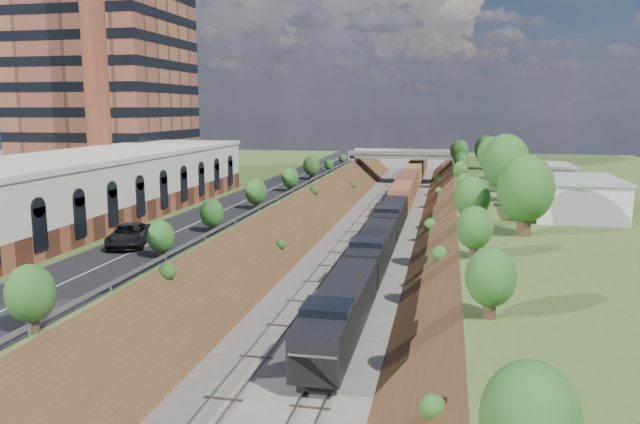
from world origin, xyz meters
TOP-DOWN VIEW (x-y plane):
  - platform_left at (-33.00, 60.00)m, footprint 44.00×180.00m
  - embankment_left at (-11.00, 60.00)m, footprint 10.00×180.00m
  - embankment_right at (11.00, 60.00)m, footprint 10.00×180.00m
  - rail_left_track at (-2.60, 60.00)m, footprint 1.58×180.00m
  - rail_right_track at (2.60, 60.00)m, footprint 1.58×180.00m
  - road at (-15.50, 60.00)m, footprint 8.00×180.00m
  - guardrail at (-11.40, 59.80)m, footprint 0.10×171.00m
  - commercial_building at (-28.00, 38.00)m, footprint 14.30×62.30m
  - highrise_tower at (-44.00, 72.00)m, footprint 22.00×22.00m
  - smokestack at (-36.00, 56.00)m, footprint 3.20×3.20m
  - overpass at (0.00, 122.00)m, footprint 24.50×8.30m
  - white_building_near at (23.50, 52.00)m, footprint 9.00×12.00m
  - white_building_far at (23.00, 74.00)m, footprint 8.00×10.00m
  - tree_right_large at (17.00, 40.00)m, footprint 5.25×5.25m
  - tree_left_crest at (-11.80, 20.00)m, footprint 2.45×2.45m
  - freight_train at (2.60, 87.29)m, footprint 3.16×143.90m
  - suv at (-16.91, 28.08)m, footprint 4.99×7.32m

SIDE VIEW (x-z plane):
  - embankment_left at x=-11.00m, z-range -5.00..5.00m
  - embankment_right at x=11.00m, z-range -5.00..5.00m
  - rail_left_track at x=-2.60m, z-range 0.00..0.18m
  - rail_right_track at x=2.60m, z-range 0.00..0.18m
  - platform_left at x=-33.00m, z-range 0.00..5.00m
  - freight_train at x=2.60m, z-range 0.32..5.01m
  - overpass at x=0.00m, z-range 1.22..8.62m
  - road at x=-15.50m, z-range 5.00..5.10m
  - guardrail at x=-11.40m, z-range 5.20..5.90m
  - suv at x=-16.91m, z-range 5.10..6.96m
  - white_building_far at x=23.00m, z-range 5.00..8.60m
  - white_building_near at x=23.50m, z-range 5.00..9.00m
  - tree_left_crest at x=-11.80m, z-range 5.26..8.82m
  - commercial_building at x=-28.00m, z-range 5.01..12.01m
  - tree_right_large at x=17.00m, z-range 5.58..13.19m
  - smokestack at x=-36.00m, z-range 5.00..45.00m
  - highrise_tower at x=-44.00m, z-range 5.93..59.83m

